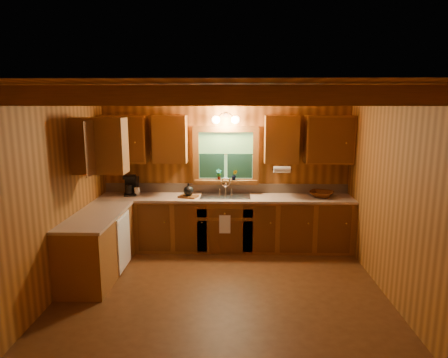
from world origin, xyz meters
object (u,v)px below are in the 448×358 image
object	(u,v)px
cutting_board	(189,196)
wicker_basket	(321,194)
sink	(225,199)
coffee_maker	(130,185)

from	to	relation	value
cutting_board	wicker_basket	size ratio (longest dim) A/B	0.76
sink	wicker_basket	xyz separation A→B (m)	(1.59, 0.00, 0.09)
sink	coffee_maker	distance (m)	1.63
sink	cutting_board	bearing A→B (deg)	-172.70
coffee_maker	cutting_board	world-z (taller)	coffee_maker
sink	wicker_basket	size ratio (longest dim) A/B	2.10
coffee_maker	cutting_board	xyz separation A→B (m)	(1.01, -0.16, -0.15)
cutting_board	wicker_basket	bearing A→B (deg)	20.14
sink	wicker_basket	world-z (taller)	sink
coffee_maker	wicker_basket	distance (m)	3.22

